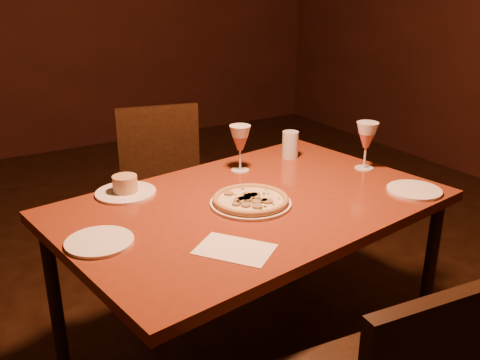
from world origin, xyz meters
TOP-DOWN VIEW (x-y plane):
  - dining_table at (0.29, 0.14)m, footprint 1.49×1.07m
  - chair_far at (0.32, 1.02)m, footprint 0.51×0.51m
  - pizza_plate at (0.27, 0.11)m, footprint 0.29×0.29m
  - ramekin_saucer at (-0.08, 0.44)m, footprint 0.23×0.23m
  - wine_glass_far at (0.42, 0.44)m, footprint 0.09×0.09m
  - wine_glass_right at (0.88, 0.19)m, footprint 0.09×0.09m
  - water_tumbler at (0.70, 0.47)m, footprint 0.07×0.07m
  - side_plate_left at (-0.29, 0.10)m, footprint 0.21×0.21m
  - side_plate_near at (0.87, -0.10)m, footprint 0.20×0.20m
  - menu_card at (0.05, -0.14)m, footprint 0.26×0.27m

SIDE VIEW (x-z plane):
  - chair_far at x=0.32m, z-range 0.06..0.94m
  - dining_table at x=0.29m, z-range 0.30..1.04m
  - menu_card at x=0.05m, z-range 0.73..0.74m
  - side_plate_near at x=0.87m, z-range 0.73..0.75m
  - side_plate_left at x=-0.29m, z-range 0.73..0.75m
  - pizza_plate at x=0.27m, z-range 0.74..0.77m
  - ramekin_saucer at x=-0.08m, z-range 0.72..0.79m
  - water_tumbler at x=0.70m, z-range 0.73..0.86m
  - wine_glass_far at x=0.42m, z-range 0.73..0.93m
  - wine_glass_right at x=0.88m, z-range 0.73..0.94m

